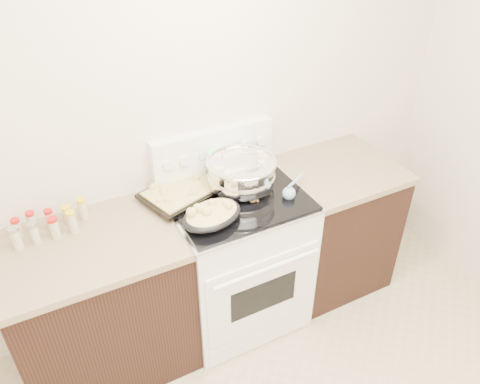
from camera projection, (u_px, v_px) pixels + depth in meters
room_shell at (385, 285)px, 1.03m from camera, size 4.10×3.60×2.75m
counter_left at (103, 305)px, 2.60m from camera, size 0.93×0.67×0.92m
counter_right at (331, 224)px, 3.19m from camera, size 0.73×0.67×0.92m
kitchen_range at (236, 255)px, 2.90m from camera, size 0.78×0.73×1.22m
mixing_bowl at (241, 174)px, 2.65m from camera, size 0.45×0.45×0.24m
roasting_pan at (211, 214)px, 2.42m from camera, size 0.39×0.32×0.12m
baking_sheet at (182, 191)px, 2.65m from camera, size 0.52×0.43×0.06m
wooden_spoon at (249, 195)px, 2.62m from camera, size 0.05×0.27×0.04m
blue_ladle at (290, 192)px, 2.61m from camera, size 0.23×0.18×0.09m
spice_jars at (49, 224)px, 2.37m from camera, size 0.39×0.15×0.13m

